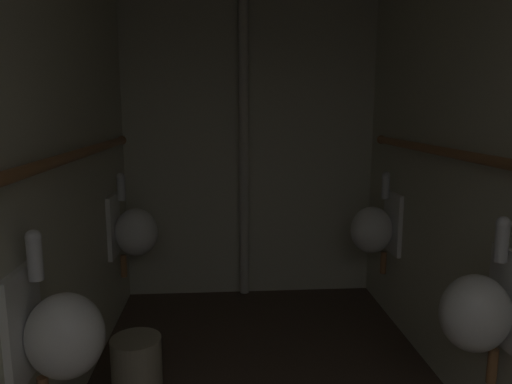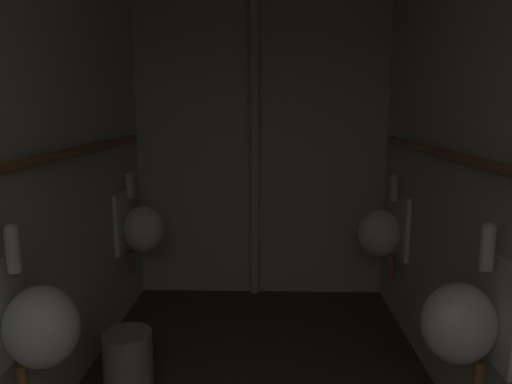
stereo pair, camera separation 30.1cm
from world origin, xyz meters
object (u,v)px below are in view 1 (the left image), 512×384
at_px(urinal_left_mid, 59,333).
at_px(urinal_right_far, 375,228).
at_px(urinal_left_far, 133,230).
at_px(waste_bin, 137,369).
at_px(standpipe_back_wall, 244,151).
at_px(urinal_right_mid, 480,311).

relative_size(urinal_left_mid, urinal_right_far, 1.00).
relative_size(urinal_left_far, waste_bin, 2.13).
xyz_separation_m(urinal_right_far, standpipe_back_wall, (-0.92, 0.51, 0.52)).
bearing_deg(urinal_right_far, urinal_left_far, 177.84).
bearing_deg(urinal_right_far, waste_bin, -150.05).
bearing_deg(standpipe_back_wall, urinal_left_mid, -111.97).
bearing_deg(waste_bin, urinal_right_mid, -18.46).
distance_m(urinal_right_far, standpipe_back_wall, 1.17).
relative_size(urinal_left_far, urinal_right_far, 1.00).
xyz_separation_m(urinal_left_mid, urinal_left_far, (0.00, 1.57, 0.00)).
distance_m(urinal_left_mid, standpipe_back_wall, 2.23).
height_order(urinal_right_mid, standpipe_back_wall, standpipe_back_wall).
height_order(standpipe_back_wall, waste_bin, standpipe_back_wall).
xyz_separation_m(urinal_left_mid, waste_bin, (0.17, 0.60, -0.51)).
height_order(urinal_left_mid, urinal_right_mid, same).
height_order(urinal_left_mid, urinal_right_far, same).
bearing_deg(urinal_left_far, standpipe_back_wall, 28.92).
height_order(urinal_right_far, standpipe_back_wall, standpipe_back_wall).
height_order(urinal_right_far, waste_bin, urinal_right_far).
height_order(urinal_left_mid, standpipe_back_wall, standpipe_back_wall).
bearing_deg(standpipe_back_wall, urinal_right_mid, -64.61).
xyz_separation_m(urinal_right_mid, urinal_right_far, (0.00, 1.42, 0.00)).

